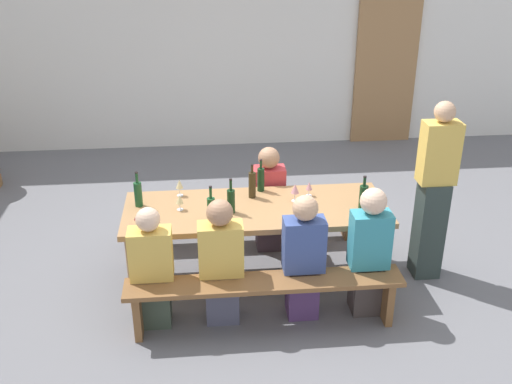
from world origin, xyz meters
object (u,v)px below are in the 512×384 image
Objects in this scene: seated_guest_near_3 at (369,253)px; standing_host at (434,195)px; wine_glass_0 at (180,200)px; wine_glass_1 at (179,185)px; seated_guest_near_0 at (152,270)px; seated_guest_far_0 at (268,200)px; seated_guest_near_1 at (221,264)px; wine_glass_4 at (309,187)px; tasting_table at (256,214)px; seated_guest_near_2 at (303,259)px; wine_bottle_2 at (252,184)px; wine_bottle_5 at (138,193)px; wine_bottle_3 at (261,179)px; wooden_door at (385,72)px; wine_bottle_1 at (363,196)px; wine_bottle_4 at (231,200)px; bench_far at (249,209)px; wine_glass_3 at (295,189)px; bench_near at (265,290)px; wine_bottle_0 at (211,209)px; wine_glass_2 at (139,216)px.

standing_host is (0.72, 0.52, 0.26)m from seated_guest_near_3.
wine_glass_1 is (-0.01, 0.30, 0.01)m from wine_glass_0.
seated_guest_far_0 reaches higher than seated_guest_near_0.
seated_guest_near_1 is at bearing -90.00° from seated_guest_near_0.
tasting_table is at bearing -159.84° from wine_glass_4.
wine_glass_4 is at bearing -47.96° from seated_guest_near_1.
seated_guest_near_2 is 0.97× the size of seated_guest_near_3.
wine_bottle_2 is 0.28× the size of seated_guest_near_3.
seated_guest_far_0 is at bearing 20.29° from wine_bottle_5.
wine_bottle_3 is 1.27m from seated_guest_near_3.
wine_bottle_1 is at bearing -109.15° from wooden_door.
wine_bottle_2 is (-2.26, -3.41, -0.17)m from wooden_door.
standing_host is (0.66, 0.03, -0.03)m from wine_bottle_1.
wine_glass_4 is 0.08× the size of standing_host.
wine_glass_1 is at bearing 165.91° from wine_bottle_1.
seated_guest_near_2 is (-0.61, -0.48, -0.32)m from wine_bottle_1.
wine_bottle_5 is at bearing 62.66° from seated_guest_near_2.
seated_guest_near_3 is at bearing -20.83° from wine_glass_0.
wine_bottle_4 is 0.92m from seated_guest_near_0.
bench_far is 1.61m from seated_guest_near_0.
tasting_table is at bearing 56.71° from seated_guest_near_3.
wine_bottle_1 is at bearing -18.05° from wine_bottle_2.
bench_far is at bearing 133.21° from wine_glass_4.
wine_glass_0 is 0.72m from seated_guest_near_0.
seated_guest_near_1 is at bearing 14.82° from standing_host.
wine_glass_0 is 0.13× the size of seated_guest_near_1.
wine_glass_3 is (-0.59, 0.19, 0.01)m from wine_bottle_1.
wooden_door is 0.89× the size of tasting_table.
wine_glass_1 is 0.15× the size of seated_guest_near_1.
wine_bottle_4 is at bearing -14.37° from wine_bottle_5.
bench_near is at bearing -56.81° from wine_glass_1.
wine_bottle_2 is 1.25m from seated_guest_near_3.
tasting_table is 2.04× the size of seated_guest_near_3.
wine_bottle_2 reaches higher than wine_glass_0.
seated_guest_near_3 is (1.57, -0.60, -0.28)m from wine_glass_0.
wine_glass_1 is (-0.28, 0.56, -0.01)m from wine_bottle_0.
wine_bottle_5 is 1.93× the size of wine_glass_3.
tasting_table is 14.04× the size of wine_glass_2.
wine_bottle_4 is at bearing 44.47° from wine_bottle_0.
seated_guest_near_1 reaches higher than bench_far.
seated_guest_near_3 reaches higher than seated_guest_far_0.
seated_guest_near_3 is at bearing -14.32° from wine_bottle_0.
wine_glass_2 is at bearing -85.05° from wine_bottle_5.
wine_glass_0 is at bearing 29.15° from seated_guest_near_1.
bench_far is 7.38× the size of wine_bottle_1.
standing_host reaches higher than wine_bottle_4.
seated_guest_near_2 is (1.02, -0.89, -0.32)m from wine_glass_1.
wine_bottle_1 is 0.18× the size of standing_host.
wine_glass_3 is 0.15× the size of seated_guest_near_1.
wine_glass_2 is (-1.01, -1.05, 0.51)m from bench_far.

